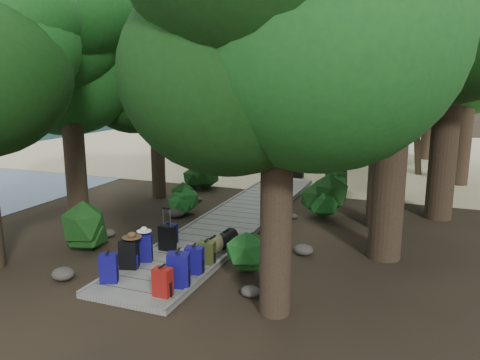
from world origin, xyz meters
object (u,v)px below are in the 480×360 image
at_px(backpack_left_a, 109,267).
at_px(lone_suitcase_on_sand, 299,171).
at_px(sun_lounger, 382,167).
at_px(kayak, 241,159).
at_px(suitcase_on_boardwalk, 167,238).
at_px(backpack_right_d, 207,251).
at_px(backpack_left_c, 144,246).
at_px(backpack_right_c, 194,259).
at_px(backpack_left_d, 169,233).
at_px(duffel_right_khaki, 213,246).
at_px(backpack_right_a, 163,281).
at_px(backpack_right_b, 179,268).
at_px(backpack_left_b, 129,253).
at_px(duffel_right_black, 227,238).

distance_m(backpack_left_a, lone_suitcase_on_sand, 12.27).
xyz_separation_m(backpack_left_a, sun_lounger, (4.25, 14.50, -0.13)).
distance_m(kayak, sun_lounger, 7.13).
bearing_deg(suitcase_on_boardwalk, backpack_right_d, -18.25).
bearing_deg(suitcase_on_boardwalk, kayak, 103.45).
distance_m(backpack_left_c, suitcase_on_boardwalk, 0.83).
bearing_deg(backpack_right_c, backpack_left_d, 122.75).
bearing_deg(kayak, backpack_left_c, -93.80).
bearing_deg(duffel_right_khaki, kayak, 108.80).
distance_m(backpack_left_a, kayak, 15.27).
xyz_separation_m(backpack_right_d, suitcase_on_boardwalk, (-1.26, 0.42, 0.02)).
bearing_deg(kayak, duffel_right_khaki, -87.55).
xyz_separation_m(backpack_right_c, sun_lounger, (2.82, 13.46, -0.12)).
xyz_separation_m(backpack_right_a, backpack_right_c, (0.08, 1.19, 0.02)).
xyz_separation_m(backpack_right_b, backpack_right_d, (0.01, 1.31, -0.11)).
height_order(backpack_left_b, backpack_left_c, backpack_left_c).
relative_size(backpack_left_a, backpack_right_b, 0.85).
relative_size(backpack_right_c, sun_lounger, 0.34).
bearing_deg(backpack_left_a, backpack_right_b, -12.06).
distance_m(backpack_left_c, sun_lounger, 13.90).
bearing_deg(backpack_right_d, sun_lounger, 69.74).
height_order(backpack_left_c, kayak, backpack_left_c).
bearing_deg(backpack_right_c, backpack_right_d, 77.71).
bearing_deg(kayak, suitcase_on_boardwalk, -92.44).
xyz_separation_m(backpack_left_c, suitcase_on_boardwalk, (0.15, 0.82, -0.05)).
xyz_separation_m(backpack_left_a, backpack_left_b, (-0.04, 0.78, 0.02)).
bearing_deg(duffel_right_black, backpack_right_a, -88.41).
bearing_deg(lone_suitcase_on_sand, backpack_right_c, -76.10).
relative_size(duffel_right_black, kayak, 0.18).
bearing_deg(suitcase_on_boardwalk, duffel_right_khaki, 8.13).
bearing_deg(kayak, backpack_left_a, -94.89).
bearing_deg(backpack_left_c, backpack_left_d, 67.63).
relative_size(backpack_right_b, kayak, 0.23).
xyz_separation_m(suitcase_on_boardwalk, lone_suitcase_on_sand, (0.73, 10.17, -0.09)).
bearing_deg(backpack_left_c, lone_suitcase_on_sand, 60.65).
distance_m(backpack_left_a, backpack_left_b, 0.78).
xyz_separation_m(backpack_left_d, backpack_right_b, (1.46, -2.20, 0.11)).
relative_size(backpack_left_b, backpack_left_c, 1.00).
relative_size(backpack_right_b, duffel_right_black, 1.27).
bearing_deg(backpack_left_d, duffel_right_khaki, -13.49).
xyz_separation_m(backpack_right_a, duffel_right_khaki, (-0.03, 2.38, -0.11)).
xyz_separation_m(duffel_right_khaki, duffel_right_black, (0.09, 0.65, -0.01)).
relative_size(backpack_left_b, backpack_left_d, 1.28).
relative_size(lone_suitcase_on_sand, kayak, 0.19).
bearing_deg(lone_suitcase_on_sand, backpack_left_a, -83.03).
distance_m(backpack_right_d, lone_suitcase_on_sand, 10.60).
distance_m(duffel_right_black, lone_suitcase_on_sand, 9.37).
relative_size(backpack_left_d, backpack_right_b, 0.71).
bearing_deg(backpack_right_c, backpack_left_c, 159.84).
bearing_deg(backpack_left_b, backpack_right_a, -48.44).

